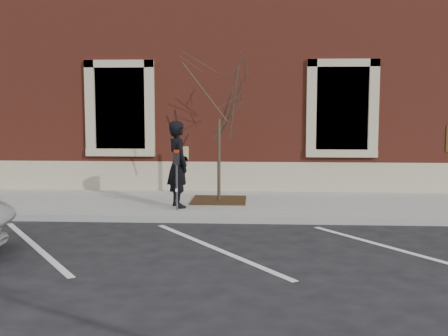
{
  "coord_description": "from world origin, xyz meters",
  "views": [
    {
      "loc": [
        0.69,
        -11.7,
        2.46
      ],
      "look_at": [
        0.0,
        0.6,
        1.1
      ],
      "focal_mm": 45.0,
      "sensor_mm": 36.0,
      "label": 1
    }
  ],
  "objects": [
    {
      "name": "man",
      "position": [
        -1.07,
        0.96,
        1.14
      ],
      "size": [
        0.75,
        0.86,
        1.98
      ],
      "primitive_type": "imported",
      "rotation": [
        0.0,
        0.0,
        2.04
      ],
      "color": "black",
      "rests_on": "sidewalk_near"
    },
    {
      "name": "sidewalk_near",
      "position": [
        0.0,
        1.75,
        0.07
      ],
      "size": [
        40.0,
        3.5,
        0.15
      ],
      "primitive_type": "cube",
      "color": "beige",
      "rests_on": "ground"
    },
    {
      "name": "curb_near",
      "position": [
        0.0,
        -0.05,
        0.07
      ],
      "size": [
        40.0,
        0.12,
        0.15
      ],
      "primitive_type": "cube",
      "color": "#9E9E99",
      "rests_on": "ground"
    },
    {
      "name": "ground",
      "position": [
        0.0,
        0.0,
        0.0
      ],
      "size": [
        120.0,
        120.0,
        0.0
      ],
      "primitive_type": "plane",
      "color": "#28282B",
      "rests_on": "ground"
    },
    {
      "name": "parking_stripes",
      "position": [
        0.0,
        -2.2,
        0.0
      ],
      "size": [
        28.0,
        4.4,
        0.01
      ],
      "primitive_type": null,
      "color": "silver",
      "rests_on": "ground"
    },
    {
      "name": "parking_meter",
      "position": [
        -1.05,
        0.54,
        1.09
      ],
      "size": [
        0.12,
        0.09,
        1.35
      ],
      "rotation": [
        0.0,
        0.0,
        0.43
      ],
      "color": "#595B60",
      "rests_on": "sidewalk_near"
    },
    {
      "name": "sapling",
      "position": [
        -0.2,
        1.87,
        2.7
      ],
      "size": [
        2.18,
        2.18,
        3.64
      ],
      "color": "#3F3126",
      "rests_on": "sidewalk_near"
    },
    {
      "name": "building_civic",
      "position": [
        0.0,
        7.74,
        4.0
      ],
      "size": [
        40.0,
        8.62,
        8.0
      ],
      "color": "maroon",
      "rests_on": "ground"
    },
    {
      "name": "tree_grate",
      "position": [
        -0.2,
        1.87,
        0.17
      ],
      "size": [
        1.32,
        1.32,
        0.03
      ],
      "primitive_type": "cube",
      "color": "#3B2713",
      "rests_on": "sidewalk_near"
    }
  ]
}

